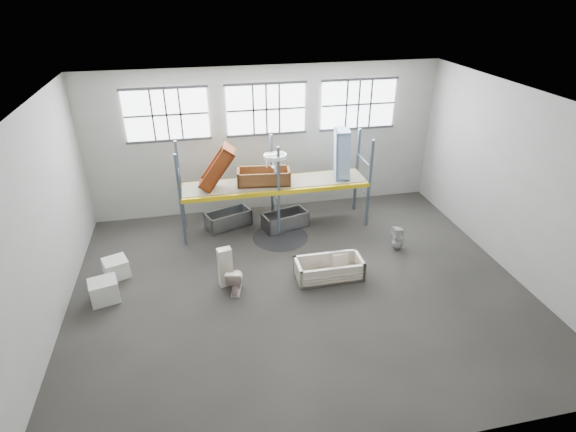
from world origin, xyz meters
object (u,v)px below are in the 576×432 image
object	(u,v)px
steel_tub_left	(228,219)
carton_near	(104,291)
steel_tub_right	(285,220)
blue_tub_upright	(342,154)
toilet_beige	(235,279)
bathtub_beige	(329,269)
cistern_tall	(225,267)
toilet_white	(398,238)
rust_tub_flat	(264,177)
bucket	(307,280)

from	to	relation	value
steel_tub_left	carton_near	world-z (taller)	carton_near
steel_tub_right	blue_tub_upright	xyz separation A→B (m)	(1.92, 0.16, 2.12)
steel_tub_left	steel_tub_right	size ratio (longest dim) A/B	1.00
steel_tub_right	blue_tub_upright	bearing A→B (deg)	4.66
carton_near	toilet_beige	bearing A→B (deg)	-5.29
steel_tub_left	blue_tub_upright	world-z (taller)	blue_tub_upright
bathtub_beige	cistern_tall	world-z (taller)	cistern_tall
blue_tub_upright	carton_near	distance (m)	8.13
steel_tub_right	steel_tub_left	bearing A→B (deg)	165.36
cistern_tall	steel_tub_right	world-z (taller)	cistern_tall
cistern_tall	steel_tub_left	world-z (taller)	cistern_tall
toilet_white	steel_tub_right	xyz separation A→B (m)	(-3.11, 2.05, -0.11)
cistern_tall	blue_tub_upright	distance (m)	5.40
blue_tub_upright	rust_tub_flat	bearing A→B (deg)	179.13
toilet_beige	toilet_white	world-z (taller)	toilet_white
bathtub_beige	steel_tub_right	bearing A→B (deg)	101.97
bathtub_beige	toilet_white	xyz separation A→B (m)	(2.49, 0.99, 0.11)
toilet_white	blue_tub_upright	xyz separation A→B (m)	(-1.20, 2.20, 2.02)
steel_tub_left	carton_near	size ratio (longest dim) A/B	2.13
toilet_white	carton_near	world-z (taller)	toilet_white
cistern_tall	steel_tub_left	xyz separation A→B (m)	(0.37, 3.27, -0.30)
steel_tub_right	bucket	world-z (taller)	steel_tub_right
carton_near	blue_tub_upright	bearing A→B (deg)	22.21
carton_near	steel_tub_right	bearing A→B (deg)	27.70
steel_tub_left	rust_tub_flat	xyz separation A→B (m)	(1.20, -0.29, 1.55)
bathtub_beige	rust_tub_flat	world-z (taller)	rust_tub_flat
rust_tub_flat	bathtub_beige	bearing A→B (deg)	-68.50
steel_tub_right	rust_tub_flat	world-z (taller)	rust_tub_flat
cistern_tall	steel_tub_right	bearing A→B (deg)	40.31
bathtub_beige	toilet_white	size ratio (longest dim) A/B	2.44
carton_near	toilet_white	bearing A→B (deg)	5.17
toilet_beige	toilet_white	bearing A→B (deg)	-153.47
cistern_tall	steel_tub_right	xyz separation A→B (m)	(2.22, 2.79, -0.30)
toilet_white	bucket	size ratio (longest dim) A/B	2.37
toilet_beige	toilet_white	size ratio (longest dim) A/B	0.97
bathtub_beige	carton_near	distance (m)	5.98
toilet_white	steel_tub_right	distance (m)	3.73
toilet_beige	steel_tub_right	distance (m)	3.71
blue_tub_upright	bucket	distance (m)	4.54
blue_tub_upright	bucket	world-z (taller)	blue_tub_upright
bathtub_beige	bucket	world-z (taller)	bathtub_beige
rust_tub_flat	carton_near	world-z (taller)	rust_tub_flat
steel_tub_left	blue_tub_upright	size ratio (longest dim) A/B	0.92
toilet_white	steel_tub_left	bearing A→B (deg)	-120.95
toilet_white	bucket	bearing A→B (deg)	-73.10
steel_tub_left	cistern_tall	bearing A→B (deg)	-96.40
cistern_tall	rust_tub_flat	distance (m)	3.60
toilet_beige	rust_tub_flat	size ratio (longest dim) A/B	0.44
blue_tub_upright	cistern_tall	bearing A→B (deg)	-144.57
bathtub_beige	blue_tub_upright	xyz separation A→B (m)	(1.30, 3.19, 2.12)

